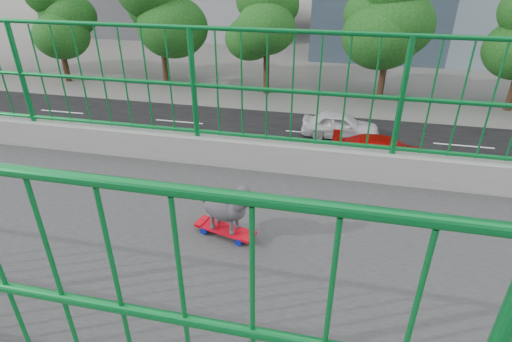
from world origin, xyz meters
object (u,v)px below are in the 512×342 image
at_px(car_0, 297,291).
at_px(car_4, 340,125).
at_px(car_3, 386,154).
at_px(car_1, 104,198).
at_px(poodle, 227,207).
at_px(car_2, 52,151).
at_px(skateboard, 225,230).

relative_size(car_0, car_4, 1.03).
height_order(car_0, car_3, car_3).
bearing_deg(car_0, car_1, -112.27).
bearing_deg(car_4, poodle, 177.45).
bearing_deg(car_3, car_1, 120.77).
xyz_separation_m(car_0, car_3, (-9.60, 2.94, 0.00)).
height_order(car_2, car_4, car_2).
height_order(skateboard, car_4, skateboard).
distance_m(poodle, car_2, 18.54).
height_order(car_1, car_4, car_1).
relative_size(car_2, car_4, 1.37).
distance_m(car_0, car_3, 10.04).
bearing_deg(car_0, skateboard, -1.26).
xyz_separation_m(car_2, car_3, (-3.20, 15.37, -0.06)).
bearing_deg(car_4, car_0, 176.75).
relative_size(car_2, car_3, 1.13).
bearing_deg(poodle, car_2, -120.41).
xyz_separation_m(skateboard, car_2, (-12.23, -12.31, -6.26)).
relative_size(poodle, car_2, 0.08).
relative_size(skateboard, car_0, 0.12).
height_order(skateboard, poodle, poodle).
height_order(car_1, car_3, car_1).
distance_m(car_1, car_2, 5.62).
height_order(car_0, car_4, car_0).
relative_size(car_0, car_1, 0.94).
bearing_deg(car_4, car_3, -145.35).
xyz_separation_m(skateboard, car_1, (-9.03, -7.68, -6.30)).
bearing_deg(car_2, car_1, -124.69).
bearing_deg(car_2, skateboard, -134.81).
distance_m(car_2, car_3, 15.70).
bearing_deg(car_3, car_0, 162.98).
bearing_deg(car_4, skateboard, 177.37).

